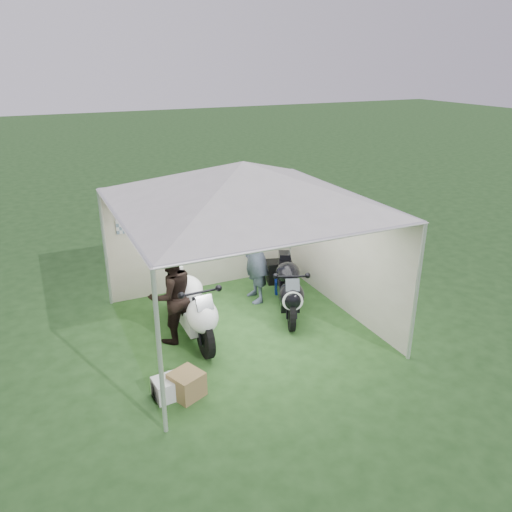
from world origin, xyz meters
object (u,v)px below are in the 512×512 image
object	(u,v)px
motorcycle_white	(192,306)
person_blue_jacket	(256,253)
canopy_tent	(243,187)
crate_2	(180,381)
crate_1	(187,384)
motorcycle_black	(289,287)
paddock_stand	(284,286)
crate_0	(170,387)
equipment_box	(278,272)
person_dark_jacket	(172,296)

from	to	relation	value
motorcycle_white	person_blue_jacket	bearing A→B (deg)	28.38
canopy_tent	crate_2	world-z (taller)	canopy_tent
canopy_tent	crate_1	distance (m)	3.18
motorcycle_black	paddock_stand	xyz separation A→B (m)	(0.35, 0.84, -0.41)
motorcycle_white	crate_0	xyz separation A→B (m)	(-0.81, -1.41, -0.46)
motorcycle_black	crate_0	bearing A→B (deg)	-128.74
paddock_stand	equipment_box	size ratio (longest dim) A/B	0.78
person_dark_jacket	crate_1	size ratio (longest dim) A/B	4.06
crate_0	crate_1	distance (m)	0.25
paddock_stand	person_blue_jacket	bearing A→B (deg)	-176.82
canopy_tent	crate_0	world-z (taller)	canopy_tent
canopy_tent	equipment_box	distance (m)	3.13
person_blue_jacket	crate_1	size ratio (longest dim) A/B	4.86
equipment_box	motorcycle_black	bearing A→B (deg)	-109.65
person_dark_jacket	paddock_stand	bearing A→B (deg)	-172.88
motorcycle_black	person_blue_jacket	xyz separation A→B (m)	(-0.29, 0.81, 0.45)
person_dark_jacket	crate_0	bearing A→B (deg)	60.50
canopy_tent	crate_1	xyz separation A→B (m)	(-1.52, -1.44, -2.39)
motorcycle_white	motorcycle_black	distance (m)	1.89
motorcycle_black	paddock_stand	bearing A→B (deg)	90.00
canopy_tent	crate_2	xyz separation A→B (m)	(-1.56, -1.23, -2.46)
person_dark_jacket	crate_2	world-z (taller)	person_dark_jacket
paddock_stand	person_dark_jacket	size ratio (longest dim) A/B	0.22
crate_0	person_blue_jacket	bearing A→B (deg)	43.32
motorcycle_white	crate_2	distance (m)	1.52
person_blue_jacket	equipment_box	size ratio (longest dim) A/B	4.25
person_dark_jacket	crate_0	world-z (taller)	person_dark_jacket
canopy_tent	equipment_box	world-z (taller)	canopy_tent
motorcycle_black	paddock_stand	world-z (taller)	motorcycle_black
motorcycle_black	person_dark_jacket	bearing A→B (deg)	-157.43
paddock_stand	crate_0	distance (m)	3.84
motorcycle_white	person_dark_jacket	bearing A→B (deg)	168.69
canopy_tent	motorcycle_white	distance (m)	2.18
person_dark_jacket	equipment_box	size ratio (longest dim) A/B	3.54
canopy_tent	crate_0	size ratio (longest dim) A/B	12.65
crate_1	crate_2	xyz separation A→B (m)	(-0.04, 0.21, -0.07)
person_blue_jacket	crate_2	bearing A→B (deg)	-42.94
motorcycle_black	canopy_tent	bearing A→B (deg)	-150.45
motorcycle_white	person_blue_jacket	xyz separation A→B (m)	(1.60, 0.86, 0.39)
motorcycle_white	crate_1	xyz separation A→B (m)	(-0.59, -1.50, -0.43)
motorcycle_black	person_dark_jacket	distance (m)	2.23
motorcycle_white	paddock_stand	distance (m)	2.47
person_dark_jacket	motorcycle_white	bearing A→B (deg)	157.74
equipment_box	crate_1	bearing A→B (deg)	-135.41
person_dark_jacket	person_blue_jacket	xyz separation A→B (m)	(1.92, 0.80, 0.17)
motorcycle_black	person_dark_jacket	xyz separation A→B (m)	(-2.21, 0.01, 0.29)
canopy_tent	person_blue_jacket	bearing A→B (deg)	54.23
motorcycle_white	motorcycle_black	size ratio (longest dim) A/B	1.17
motorcycle_white	equipment_box	size ratio (longest dim) A/B	4.69
motorcycle_white	crate_1	world-z (taller)	motorcycle_white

